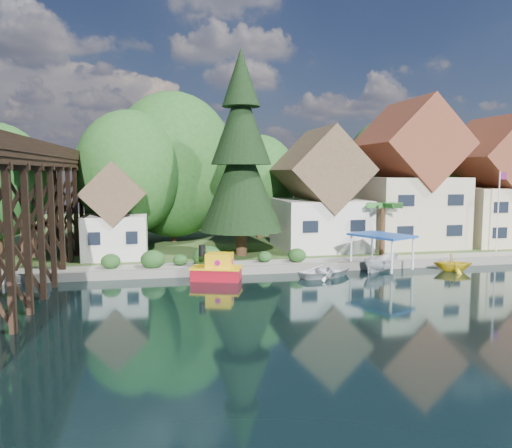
% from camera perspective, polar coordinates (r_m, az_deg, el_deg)
% --- Properties ---
extents(ground, '(140.00, 140.00, 0.00)m').
position_cam_1_polar(ground, '(29.63, 4.02, -8.75)').
color(ground, black).
rests_on(ground, ground).
extents(bank, '(140.00, 52.00, 0.50)m').
position_cam_1_polar(bank, '(62.53, -4.15, -0.71)').
color(bank, '#314E1F').
rests_on(bank, ground).
extents(seawall, '(60.00, 0.40, 0.62)m').
position_cam_1_polar(seawall, '(38.16, 6.69, -4.96)').
color(seawall, slate).
rests_on(seawall, ground).
extents(promenade, '(50.00, 2.60, 0.06)m').
position_cam_1_polar(promenade, '(39.97, 8.86, -4.17)').
color(promenade, gray).
rests_on(promenade, bank).
extents(trestle_bridge, '(4.12, 44.18, 9.30)m').
position_cam_1_polar(trestle_bridge, '(33.96, -25.56, 1.72)').
color(trestle_bridge, black).
rests_on(trestle_bridge, ground).
extents(house_left, '(7.64, 8.64, 11.02)m').
position_cam_1_polar(house_left, '(46.07, 7.27, 2.97)').
color(house_left, silver).
rests_on(house_left, bank).
extents(house_center, '(8.65, 9.18, 13.89)m').
position_cam_1_polar(house_center, '(50.04, 16.97, 4.46)').
color(house_center, '#C1B697').
rests_on(house_center, bank).
extents(house_right, '(8.15, 8.64, 12.45)m').
position_cam_1_polar(house_right, '(54.47, 25.59, 3.56)').
color(house_right, beige).
rests_on(house_right, bank).
extents(shed, '(5.09, 5.40, 7.85)m').
position_cam_1_polar(shed, '(42.45, -15.78, 0.76)').
color(shed, silver).
rests_on(shed, bank).
extents(bg_trees, '(49.90, 13.30, 10.57)m').
position_cam_1_polar(bg_trees, '(49.64, -1.25, 5.71)').
color(bg_trees, '#382314').
rests_on(bg_trees, bank).
extents(shrubs, '(15.76, 2.47, 1.70)m').
position_cam_1_polar(shrubs, '(37.56, -6.51, -3.71)').
color(shrubs, '#173D15').
rests_on(shrubs, bank).
extents(conifer, '(6.94, 6.94, 17.08)m').
position_cam_1_polar(conifer, '(41.69, -1.70, 7.63)').
color(conifer, '#382314').
rests_on(conifer, bank).
extents(palm_tree, '(3.70, 3.70, 4.70)m').
position_cam_1_polar(palm_tree, '(43.34, 14.29, 1.93)').
color(palm_tree, '#382314').
rests_on(palm_tree, bank).
extents(flagpole, '(1.04, 0.46, 7.08)m').
position_cam_1_polar(flagpole, '(48.51, 26.06, 2.20)').
color(flagpole, white).
rests_on(flagpole, bank).
extents(tugboat, '(3.87, 2.86, 2.51)m').
position_cam_1_polar(tugboat, '(35.06, -4.48, -5.18)').
color(tugboat, '#AD0B1C').
rests_on(tugboat, ground).
extents(boat_white_a, '(5.05, 4.26, 0.89)m').
position_cam_1_polar(boat_white_a, '(36.50, 8.09, -5.26)').
color(boat_white_a, white).
rests_on(boat_white_a, ground).
extents(boat_canopy, '(4.65, 5.27, 2.83)m').
position_cam_1_polar(boat_canopy, '(39.07, 14.13, -3.50)').
color(boat_canopy, silver).
rests_on(boat_canopy, ground).
extents(boat_yellow, '(3.38, 3.12, 1.48)m').
position_cam_1_polar(boat_yellow, '(40.84, 21.59, -4.01)').
color(boat_yellow, gold).
rests_on(boat_yellow, ground).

